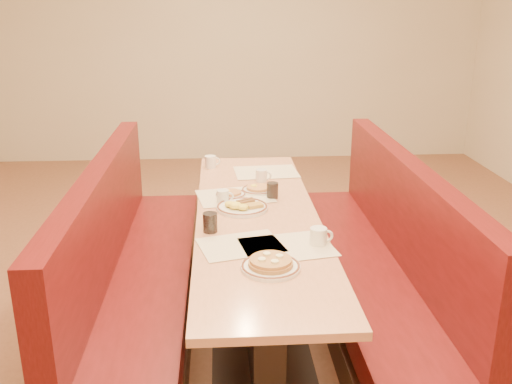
{
  "coord_description": "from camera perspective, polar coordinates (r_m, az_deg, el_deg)",
  "views": [
    {
      "loc": [
        -0.21,
        -3.07,
        1.94
      ],
      "look_at": [
        0.0,
        0.12,
        0.85
      ],
      "focal_mm": 40.0,
      "sensor_mm": 36.0,
      "label": 1
    }
  ],
  "objects": [
    {
      "name": "diner_table",
      "position": [
        3.45,
        0.13,
        -8.14
      ],
      "size": [
        0.7,
        2.5,
        0.75
      ],
      "color": "black",
      "rests_on": "ground"
    },
    {
      "name": "placemat_near_right",
      "position": [
        2.88,
        3.16,
        -5.5
      ],
      "size": [
        0.5,
        0.41,
        0.0
      ],
      "primitive_type": "cube",
      "rotation": [
        0.0,
        0.0,
        0.19
      ],
      "color": "beige",
      "rests_on": "diner_table"
    },
    {
      "name": "coffee_mug_b",
      "position": [
        3.49,
        -3.28,
        -0.42
      ],
      "size": [
        0.1,
        0.07,
        0.08
      ],
      "rotation": [
        0.0,
        0.0,
        -0.07
      ],
      "color": "white",
      "rests_on": "diner_table"
    },
    {
      "name": "extra_plate_far",
      "position": [
        3.61,
        -2.56,
        -0.19
      ],
      "size": [
        0.19,
        0.19,
        0.04
      ],
      "rotation": [
        0.0,
        0.0,
        -0.37
      ],
      "color": "white",
      "rests_on": "diner_table"
    },
    {
      "name": "placemat_near_left",
      "position": [
        2.9,
        -1.55,
        -5.33
      ],
      "size": [
        0.47,
        0.4,
        0.0
      ],
      "primitive_type": "cube",
      "rotation": [
        0.0,
        0.0,
        0.26
      ],
      "color": "beige",
      "rests_on": "diner_table"
    },
    {
      "name": "pancake_plate",
      "position": [
        2.65,
        1.47,
        -7.28
      ],
      "size": [
        0.28,
        0.28,
        0.06
      ],
      "rotation": [
        0.0,
        0.0,
        -0.1
      ],
      "color": "white",
      "rests_on": "diner_table"
    },
    {
      "name": "placemat_far_right",
      "position": [
        4.1,
        1.01,
        2.01
      ],
      "size": [
        0.47,
        0.36,
        0.0
      ],
      "primitive_type": "cube",
      "rotation": [
        0.0,
        0.0,
        0.07
      ],
      "color": "beige",
      "rests_on": "diner_table"
    },
    {
      "name": "room_envelope",
      "position": [
        3.08,
        0.15,
        18.69
      ],
      "size": [
        6.04,
        8.04,
        2.82
      ],
      "color": "beige",
      "rests_on": "ground"
    },
    {
      "name": "booth_right",
      "position": [
        3.58,
        12.03,
        -7.8
      ],
      "size": [
        0.55,
        2.5,
        1.05
      ],
      "color": "#4C3326",
      "rests_on": "ground"
    },
    {
      "name": "soda_tumbler_near",
      "position": [
        3.06,
        -4.61,
        -3.06
      ],
      "size": [
        0.08,
        0.08,
        0.11
      ],
      "color": "black",
      "rests_on": "diner_table"
    },
    {
      "name": "soda_tumbler_mid",
      "position": [
        3.56,
        1.65,
        0.16
      ],
      "size": [
        0.07,
        0.07,
        0.1
      ],
      "color": "black",
      "rests_on": "diner_table"
    },
    {
      "name": "eggs_plate",
      "position": [
        3.38,
        -1.43,
        -1.48
      ],
      "size": [
        0.31,
        0.31,
        0.06
      ],
      "rotation": [
        0.0,
        0.0,
        0.36
      ],
      "color": "white",
      "rests_on": "diner_table"
    },
    {
      "name": "placemat_far_left",
      "position": [
        3.6,
        -2.13,
        -0.42
      ],
      "size": [
        0.52,
        0.42,
        0.0
      ],
      "primitive_type": "cube",
      "rotation": [
        0.0,
        0.0,
        0.19
      ],
      "color": "beige",
      "rests_on": "diner_table"
    },
    {
      "name": "extra_plate_mid",
      "position": [
        3.69,
        0.21,
        0.28
      ],
      "size": [
        0.22,
        0.22,
        0.04
      ],
      "rotation": [
        0.0,
        0.0,
        -0.15
      ],
      "color": "white",
      "rests_on": "diner_table"
    },
    {
      "name": "coffee_mug_d",
      "position": [
        4.23,
        -4.54,
        3.06
      ],
      "size": [
        0.12,
        0.08,
        0.09
      ],
      "rotation": [
        0.0,
        0.0,
        0.19
      ],
      "color": "white",
      "rests_on": "diner_table"
    },
    {
      "name": "coffee_mug_c",
      "position": [
        3.89,
        0.58,
        1.69
      ],
      "size": [
        0.11,
        0.08,
        0.08
      ],
      "rotation": [
        0.0,
        0.0,
        -0.2
      ],
      "color": "white",
      "rests_on": "diner_table"
    },
    {
      "name": "coffee_mug_a",
      "position": [
        2.91,
        6.32,
        -4.42
      ],
      "size": [
        0.12,
        0.09,
        0.09
      ],
      "rotation": [
        0.0,
        0.0,
        0.08
      ],
      "color": "white",
      "rests_on": "diner_table"
    },
    {
      "name": "booth_left",
      "position": [
        3.49,
        -12.09,
        -8.51
      ],
      "size": [
        0.55,
        2.5,
        1.05
      ],
      "color": "#4C3326",
      "rests_on": "ground"
    },
    {
      "name": "ground",
      "position": [
        3.64,
        0.13,
        -13.4
      ],
      "size": [
        8.0,
        8.0,
        0.0
      ],
      "primitive_type": "plane",
      "color": "#9E6647",
      "rests_on": "ground"
    }
  ]
}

